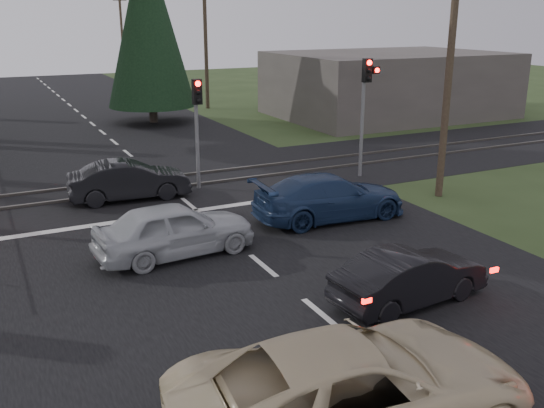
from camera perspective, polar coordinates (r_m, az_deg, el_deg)
ground at (r=13.59m, az=4.68°, el=-10.30°), size 120.00×120.00×0.00m
road at (r=22.14m, az=-8.63°, el=0.67°), size 14.00×100.00×0.01m
rail_corridor at (r=23.99m, az=-10.10°, el=1.91°), size 120.00×8.00×0.01m
stop_line at (r=20.50m, az=-7.08°, el=-0.60°), size 13.00×0.35×0.00m
rail_near at (r=23.23m, az=-9.55°, el=1.54°), size 120.00×0.12×0.10m
rail_far at (r=24.72m, az=-10.64°, el=2.45°), size 120.00×0.12×0.10m
traffic_signal_right at (r=24.29m, az=8.86°, el=10.13°), size 0.68×0.48×4.70m
traffic_signal_center at (r=22.46m, az=-7.04°, el=8.31°), size 0.32×0.48×4.10m
utility_pole_near at (r=22.04m, az=16.39°, el=12.61°), size 1.80×0.26×9.00m
utility_pole_mid at (r=42.93m, az=-6.27°, el=15.20°), size 1.80×0.26×9.00m
utility_pole_far at (r=66.95m, az=-13.96°, el=15.57°), size 1.80×0.26×9.00m
conifer_tree at (r=37.57m, az=-11.61°, el=16.60°), size 5.20×5.20×11.00m
building_right at (r=40.62m, az=10.89°, el=11.02°), size 14.00×10.00×4.00m
cream_coupe at (r=9.86m, az=7.67°, el=-16.70°), size 5.98×3.16×1.60m
dark_hatchback at (r=14.15m, az=12.82°, el=-6.72°), size 3.92×1.71×1.25m
silver_car at (r=16.62m, az=-9.15°, el=-2.38°), size 4.49×2.10×1.49m
blue_sedan at (r=19.45m, az=5.44°, el=0.66°), size 5.10×2.27×1.45m
dark_car_far at (r=22.03m, az=-13.30°, el=2.16°), size 4.28×1.76×1.38m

